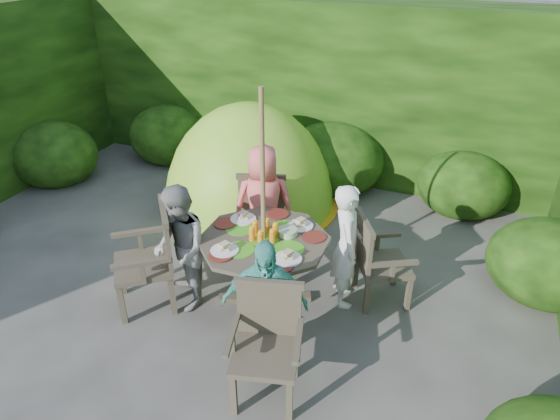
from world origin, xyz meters
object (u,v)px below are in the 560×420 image
at_px(child_right, 347,246).
at_px(child_left, 180,249).
at_px(dome_tent, 249,203).
at_px(parasol_pole, 263,206).
at_px(garden_chair_front, 267,341).
at_px(garden_chair_back, 263,206).
at_px(garden_chair_left, 151,257).
at_px(child_back, 264,204).
at_px(child_front, 265,304).
at_px(garden_chair_right, 376,260).
at_px(patio_table, 265,249).

bearing_deg(child_right, child_left, 93.67).
bearing_deg(dome_tent, parasol_pole, -48.71).
height_order(child_left, dome_tent, dome_tent).
distance_m(garden_chair_front, child_right, 1.36).
bearing_deg(child_right, garden_chair_back, 40.05).
height_order(garden_chair_left, garden_chair_back, garden_chair_left).
distance_m(garden_chair_back, dome_tent, 1.14).
bearing_deg(dome_tent, child_right, -28.70).
height_order(parasol_pole, child_back, parasol_pole).
distance_m(parasol_pole, dome_tent, 2.38).
bearing_deg(child_left, garden_chair_front, 20.39).
relative_size(garden_chair_left, child_left, 0.79).
bearing_deg(garden_chair_back, child_left, 60.07).
bearing_deg(parasol_pole, child_front, -65.57).
relative_size(parasol_pole, garden_chair_left, 2.16).
height_order(garden_chair_right, garden_chair_left, garden_chair_left).
distance_m(parasol_pole, child_left, 0.92).
relative_size(garden_chair_right, child_back, 0.67).
height_order(garden_chair_left, child_left, child_left).
height_order(patio_table, parasol_pole, parasol_pole).
distance_m(garden_chair_back, garden_chair_front, 2.20).
bearing_deg(patio_table, parasol_pole, -142.77).
relative_size(child_left, child_front, 1.05).
bearing_deg(child_front, garden_chair_back, 95.99).
relative_size(child_back, child_front, 1.11).
bearing_deg(garden_chair_left, child_right, 75.12).
distance_m(garden_chair_left, child_right, 1.90).
distance_m(parasol_pole, child_right, 0.92).
distance_m(child_right, dome_tent, 2.41).
height_order(parasol_pole, garden_chair_front, parasol_pole).
bearing_deg(garden_chair_left, garden_chair_back, 120.57).
relative_size(garden_chair_back, dome_tent, 0.33).
bearing_deg(patio_table, child_right, 24.35).
distance_m(garden_chair_back, child_front, 1.90).
height_order(garden_chair_right, child_right, child_right).
bearing_deg(child_back, patio_table, 87.18).
distance_m(garden_chair_front, dome_tent, 3.24).
xyz_separation_m(garden_chair_front, child_back, (-0.80, 1.72, 0.18)).
bearing_deg(child_back, garden_chair_back, -91.51).
relative_size(patio_table, child_front, 1.39).
bearing_deg(garden_chair_right, child_back, 48.78).
bearing_deg(child_front, patio_table, 95.42).
bearing_deg(patio_table, garden_chair_left, -156.68).
bearing_deg(child_left, garden_chair_left, -110.46).
height_order(patio_table, garden_chair_back, garden_chair_back).
height_order(child_left, child_front, child_left).
height_order(garden_chair_back, dome_tent, dome_tent).
distance_m(garden_chair_left, dome_tent, 2.32).
bearing_deg(child_left, patio_table, 73.95).
distance_m(garden_chair_back, child_left, 1.36).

